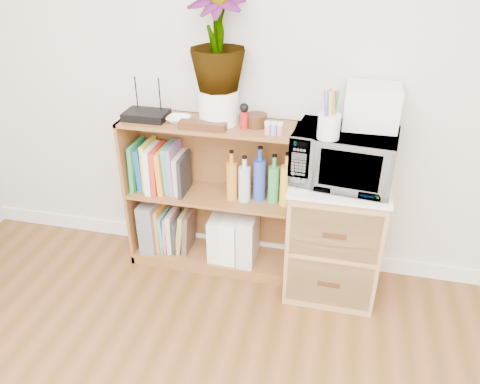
% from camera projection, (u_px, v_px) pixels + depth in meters
% --- Properties ---
extents(skirting_board, '(4.00, 0.02, 0.10)m').
position_uv_depth(skirting_board, '(270.00, 249.00, 3.07)').
color(skirting_board, white).
rests_on(skirting_board, ground).
extents(bookshelf, '(1.00, 0.30, 0.95)m').
position_uv_depth(bookshelf, '(210.00, 197.00, 2.81)').
color(bookshelf, brown).
rests_on(bookshelf, ground).
extents(wicker_unit, '(0.50, 0.45, 0.70)m').
position_uv_depth(wicker_unit, '(334.00, 237.00, 2.66)').
color(wicker_unit, '#9E7542').
rests_on(wicker_unit, ground).
extents(microwave, '(0.54, 0.40, 0.28)m').
position_uv_depth(microwave, '(343.00, 157.00, 2.40)').
color(microwave, white).
rests_on(microwave, wicker_unit).
extents(pen_cup, '(0.11, 0.11, 0.12)m').
position_uv_depth(pen_cup, '(329.00, 126.00, 2.23)').
color(pen_cup, silver).
rests_on(pen_cup, microwave).
extents(small_appliance, '(0.27, 0.22, 0.21)m').
position_uv_depth(small_appliance, '(372.00, 106.00, 2.35)').
color(small_appliance, white).
rests_on(small_appliance, microwave).
extents(router, '(0.24, 0.16, 0.04)m').
position_uv_depth(router, '(146.00, 115.00, 2.62)').
color(router, black).
rests_on(router, bookshelf).
extents(white_bowl, '(0.13, 0.13, 0.03)m').
position_uv_depth(white_bowl, '(179.00, 120.00, 2.58)').
color(white_bowl, white).
rests_on(white_bowl, bookshelf).
extents(plant_pot, '(0.22, 0.22, 0.19)m').
position_uv_depth(plant_pot, '(219.00, 106.00, 2.54)').
color(plant_pot, white).
rests_on(plant_pot, bookshelf).
extents(potted_plant, '(0.30, 0.30, 0.54)m').
position_uv_depth(potted_plant, '(217.00, 38.00, 2.36)').
color(potted_plant, '#3A762F').
rests_on(potted_plant, plant_pot).
extents(trinket_box, '(0.26, 0.06, 0.04)m').
position_uv_depth(trinket_box, '(202.00, 126.00, 2.49)').
color(trinket_box, '#35200E').
rests_on(trinket_box, bookshelf).
extents(kokeshi_doll, '(0.04, 0.04, 0.09)m').
position_uv_depth(kokeshi_doll, '(244.00, 120.00, 2.48)').
color(kokeshi_doll, '#A31614').
rests_on(kokeshi_doll, bookshelf).
extents(wooden_bowl, '(0.12, 0.12, 0.07)m').
position_uv_depth(wooden_bowl, '(256.00, 120.00, 2.52)').
color(wooden_bowl, '#371C0F').
rests_on(wooden_bowl, bookshelf).
extents(paint_jars, '(0.10, 0.04, 0.05)m').
position_uv_depth(paint_jars, '(274.00, 130.00, 2.42)').
color(paint_jars, pink).
rests_on(paint_jars, bookshelf).
extents(file_box, '(0.10, 0.27, 0.33)m').
position_uv_depth(file_box, '(153.00, 222.00, 3.01)').
color(file_box, slate).
rests_on(file_box, bookshelf).
extents(magazine_holder_left, '(0.09, 0.23, 0.29)m').
position_uv_depth(magazine_holder_left, '(219.00, 235.00, 2.92)').
color(magazine_holder_left, silver).
rests_on(magazine_holder_left, bookshelf).
extents(magazine_holder_mid, '(0.09, 0.23, 0.29)m').
position_uv_depth(magazine_holder_mid, '(232.00, 236.00, 2.91)').
color(magazine_holder_mid, white).
rests_on(magazine_holder_mid, bookshelf).
extents(magazine_holder_right, '(0.10, 0.25, 0.32)m').
position_uv_depth(magazine_holder_right, '(248.00, 237.00, 2.88)').
color(magazine_holder_right, silver).
rests_on(magazine_holder_right, bookshelf).
extents(cookbooks, '(0.33, 0.20, 0.29)m').
position_uv_depth(cookbooks, '(161.00, 168.00, 2.79)').
color(cookbooks, '#228244').
rests_on(cookbooks, bookshelf).
extents(liquor_bottles, '(0.38, 0.07, 0.32)m').
position_uv_depth(liquor_bottles, '(261.00, 177.00, 2.67)').
color(liquor_bottles, orange).
rests_on(liquor_bottles, bookshelf).
extents(lower_books, '(0.23, 0.19, 0.30)m').
position_uv_depth(lower_books, '(176.00, 230.00, 2.99)').
color(lower_books, orange).
rests_on(lower_books, bookshelf).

